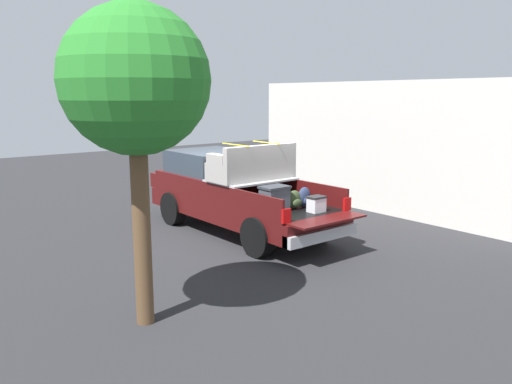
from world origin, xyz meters
The scene contains 4 objects.
ground_plane centered at (0.00, 0.00, 0.00)m, with size 40.00×40.00×0.00m, color #262628.
pickup_truck centered at (0.37, 0.00, 0.99)m, with size 6.05×2.06×2.23m.
building_facade centered at (-0.71, -4.50, 1.86)m, with size 9.50×0.36×3.72m, color silver.
tree_background centered at (-3.15, 4.17, 3.49)m, with size 2.08×2.08×4.57m.
Camera 1 is at (-9.72, 7.36, 3.33)m, focal length 35.87 mm.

